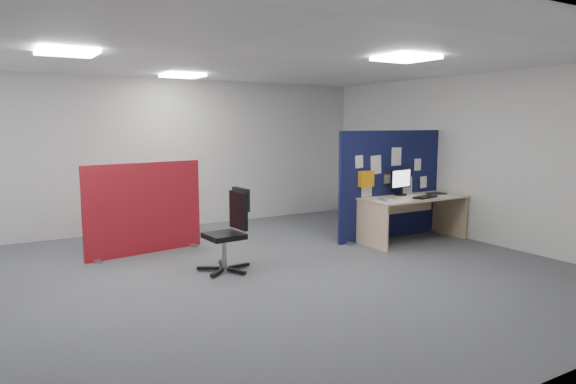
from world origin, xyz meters
name	(u,v)px	position (x,y,z in m)	size (l,w,h in m)	color
floor	(219,282)	(0.00, 0.00, 0.00)	(9.00, 9.00, 0.00)	#54575C
ceiling	(214,53)	(0.00, 0.00, 2.70)	(9.00, 7.00, 0.02)	white
wall_back	(138,155)	(0.00, 3.50, 1.35)	(9.00, 0.02, 2.70)	silver
wall_front	(448,217)	(0.00, -3.50, 1.35)	(9.00, 0.02, 2.70)	silver
wall_right	(473,158)	(4.50, 0.00, 1.35)	(0.02, 7.00, 2.70)	silver
ceiling_lights	(218,64)	(0.33, 0.67, 2.67)	(4.10, 4.10, 0.04)	white
navy_divider	(391,185)	(3.46, 0.79, 0.89)	(2.17, 0.30, 1.79)	#0F0F37
main_desk	(411,207)	(3.58, 0.43, 0.56)	(1.77, 0.79, 0.73)	tan
monitor_main	(401,181)	(3.53, 0.64, 0.97)	(0.49, 0.21, 0.43)	black
keyboard	(425,197)	(3.66, 0.21, 0.74)	(0.45, 0.18, 0.03)	black
mouse	(434,196)	(3.89, 0.24, 0.74)	(0.10, 0.06, 0.03)	gray
paper_tray	(437,194)	(4.15, 0.43, 0.74)	(0.28, 0.22, 0.01)	black
red_divider	(145,209)	(-0.37, 1.83, 0.66)	(1.78, 0.32, 1.34)	maroon
office_chair	(231,225)	(0.36, 0.38, 0.60)	(0.68, 0.70, 1.05)	black
desk_papers	(400,199)	(3.20, 0.30, 0.73)	(1.52, 0.68, 0.00)	white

